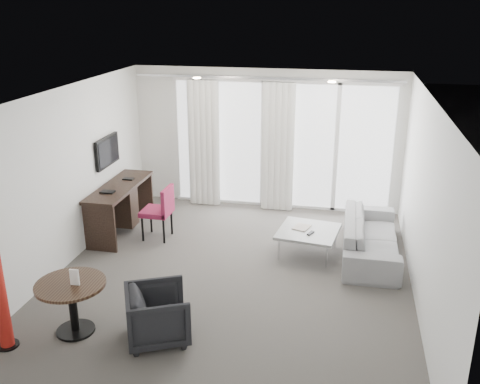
% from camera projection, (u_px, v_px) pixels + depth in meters
% --- Properties ---
extents(floor, '(5.00, 6.00, 0.00)m').
position_uv_depth(floor, '(232.00, 278.00, 7.62)').
color(floor, '#4E4A45').
rests_on(floor, ground).
extents(ceiling, '(5.00, 6.00, 0.00)m').
position_uv_depth(ceiling, '(230.00, 96.00, 6.74)').
color(ceiling, white).
rests_on(ceiling, ground).
extents(wall_left, '(0.00, 6.00, 2.60)m').
position_uv_depth(wall_left, '(61.00, 181.00, 7.66)').
color(wall_left, silver).
rests_on(wall_left, ground).
extents(wall_right, '(0.00, 6.00, 2.60)m').
position_uv_depth(wall_right, '(425.00, 206.00, 6.71)').
color(wall_right, silver).
rests_on(wall_right, ground).
extents(wall_front, '(5.00, 0.00, 2.60)m').
position_uv_depth(wall_front, '(152.00, 313.00, 4.42)').
color(wall_front, silver).
rests_on(wall_front, ground).
extents(window_panel, '(4.00, 0.02, 2.38)m').
position_uv_depth(window_panel, '(282.00, 146.00, 9.91)').
color(window_panel, white).
rests_on(window_panel, ground).
extents(window_frame, '(4.10, 0.06, 2.44)m').
position_uv_depth(window_frame, '(282.00, 146.00, 9.90)').
color(window_frame, white).
rests_on(window_frame, ground).
extents(curtain_left, '(0.60, 0.20, 2.38)m').
position_uv_depth(curtain_left, '(204.00, 144.00, 10.04)').
color(curtain_left, silver).
rests_on(curtain_left, ground).
extents(curtain_right, '(0.60, 0.20, 2.38)m').
position_uv_depth(curtain_right, '(278.00, 148.00, 9.77)').
color(curtain_right, silver).
rests_on(curtain_right, ground).
extents(curtain_track, '(4.80, 0.04, 0.04)m').
position_uv_depth(curtain_track, '(265.00, 78.00, 9.40)').
color(curtain_track, '#B2B2B7').
rests_on(curtain_track, ceiling).
extents(downlight_a, '(0.12, 0.12, 0.02)m').
position_uv_depth(downlight_a, '(197.00, 78.00, 8.39)').
color(downlight_a, '#FFE0B2').
rests_on(downlight_a, ceiling).
extents(downlight_b, '(0.12, 0.12, 0.02)m').
position_uv_depth(downlight_b, '(332.00, 82.00, 8.00)').
color(downlight_b, '#FFE0B2').
rests_on(downlight_b, ceiling).
extents(desk, '(0.55, 1.75, 0.82)m').
position_uv_depth(desk, '(121.00, 208.00, 9.08)').
color(desk, black).
rests_on(desk, floor).
extents(tv, '(0.05, 0.80, 0.50)m').
position_uv_depth(tv, '(107.00, 151.00, 8.97)').
color(tv, black).
rests_on(tv, wall_left).
extents(desk_chair, '(0.50, 0.47, 0.90)m').
position_uv_depth(desk_chair, '(157.00, 212.00, 8.79)').
color(desk_chair, maroon).
rests_on(desk_chair, floor).
extents(round_table, '(1.04, 1.04, 0.65)m').
position_uv_depth(round_table, '(73.00, 308.00, 6.29)').
color(round_table, '#312014').
rests_on(round_table, floor).
extents(menu_card, '(0.11, 0.02, 0.20)m').
position_uv_depth(menu_card, '(75.00, 280.00, 6.12)').
color(menu_card, white).
rests_on(menu_card, round_table).
extents(red_lamp, '(0.30, 0.30, 1.24)m').
position_uv_depth(red_lamp, '(0.00, 299.00, 5.93)').
color(red_lamp, '#A91C14').
rests_on(red_lamp, floor).
extents(tub_armchair, '(0.94, 0.93, 0.65)m').
position_uv_depth(tub_armchair, '(158.00, 315.00, 6.16)').
color(tub_armchair, black).
rests_on(tub_armchair, floor).
extents(coffee_table, '(1.00, 1.00, 0.40)m').
position_uv_depth(coffee_table, '(308.00, 242.00, 8.31)').
color(coffee_table, gray).
rests_on(coffee_table, floor).
extents(remote, '(0.11, 0.16, 0.02)m').
position_uv_depth(remote, '(310.00, 236.00, 8.13)').
color(remote, black).
rests_on(remote, coffee_table).
extents(magazine, '(0.31, 0.34, 0.02)m').
position_uv_depth(magazine, '(302.00, 230.00, 8.34)').
color(magazine, gray).
rests_on(magazine, coffee_table).
extents(sofa, '(0.82, 2.09, 0.61)m').
position_uv_depth(sofa, '(371.00, 236.00, 8.24)').
color(sofa, gray).
rests_on(sofa, floor).
extents(terrace_slab, '(5.60, 3.00, 0.12)m').
position_uv_depth(terrace_slab, '(289.00, 184.00, 11.74)').
color(terrace_slab, '#4D4D50').
rests_on(terrace_slab, ground).
extents(rattan_chair_a, '(0.64, 0.64, 0.73)m').
position_uv_depth(rattan_chair_a, '(331.00, 166.00, 11.55)').
color(rattan_chair_a, brown).
rests_on(rattan_chair_a, terrace_slab).
extents(rattan_chair_b, '(0.56, 0.56, 0.82)m').
position_uv_depth(rattan_chair_b, '(351.00, 166.00, 11.36)').
color(rattan_chair_b, brown).
rests_on(rattan_chair_b, terrace_slab).
extents(rattan_table, '(0.61, 0.61, 0.52)m').
position_uv_depth(rattan_table, '(337.00, 176.00, 11.21)').
color(rattan_table, brown).
rests_on(rattan_table, terrace_slab).
extents(balustrade, '(5.50, 0.06, 1.05)m').
position_uv_depth(balustrade, '(297.00, 143.00, 12.88)').
color(balustrade, '#B2B2B7').
rests_on(balustrade, terrace_slab).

